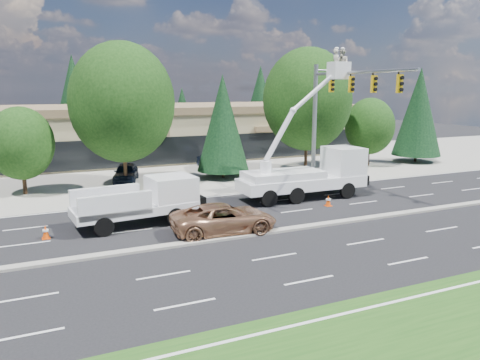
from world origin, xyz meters
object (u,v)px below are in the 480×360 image
signal_mast (332,106)px  utility_pickup (144,206)px  bucket_truck (313,167)px  minivan (224,218)px

signal_mast → utility_pickup: bearing=-168.8°
signal_mast → utility_pickup: signal_mast is taller
utility_pickup → bucket_truck: size_ratio=0.68×
bucket_truck → minivan: size_ratio=1.83×
signal_mast → minivan: (-10.70, -6.02, -5.30)m
signal_mast → bucket_truck: (-2.21, -1.14, -3.95)m
minivan → utility_pickup: bearing=50.1°
signal_mast → utility_pickup: 15.20m
utility_pickup → signal_mast: bearing=5.9°
signal_mast → minivan: 13.37m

